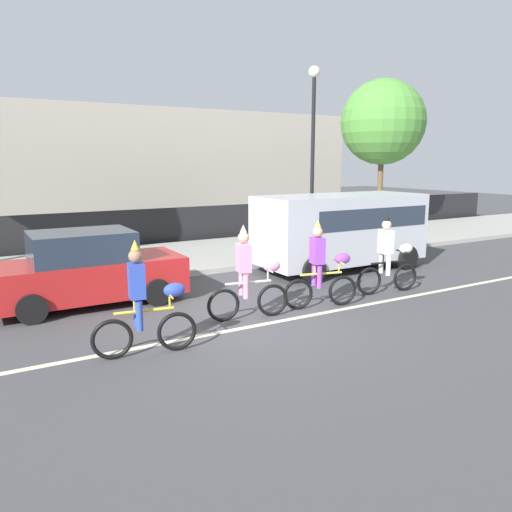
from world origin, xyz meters
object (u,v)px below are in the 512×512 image
object	(u,v)px
parade_cyclist_pink	(249,278)
parked_car_red	(87,270)
parked_van_silver	(342,226)
parade_cyclist_cobalt	(145,305)
parade_cyclist_purple	(322,270)
parade_cyclist_zebra	(389,259)
street_lamp_post	(313,133)

from	to	relation	value
parade_cyclist_pink	parked_car_red	size ratio (longest dim) A/B	0.47
parade_cyclist_pink	parked_van_silver	size ratio (longest dim) A/B	0.38
parade_cyclist_cobalt	parade_cyclist_purple	distance (m)	4.20
parade_cyclist_zebra	parked_van_silver	size ratio (longest dim) A/B	0.38
parade_cyclist_pink	parked_van_silver	xyz separation A→B (m)	(4.66, 2.74, 0.44)
parade_cyclist_zebra	parked_van_silver	bearing A→B (deg)	73.71
parade_cyclist_cobalt	parade_cyclist_purple	size ratio (longest dim) A/B	1.00
parade_cyclist_cobalt	street_lamp_post	xyz separation A→B (m)	(7.31, 5.41, 3.15)
parked_van_silver	street_lamp_post	world-z (taller)	street_lamp_post
parade_cyclist_pink	parked_van_silver	bearing A→B (deg)	30.40
parade_cyclist_zebra	street_lamp_post	xyz separation A→B (m)	(1.03, 4.52, 3.15)
parked_car_red	parade_cyclist_zebra	bearing A→B (deg)	-22.07
parade_cyclist_cobalt	parade_cyclist_pink	xyz separation A→B (m)	(2.39, 0.82, 0.00)
parked_van_silver	parked_car_red	size ratio (longest dim) A/B	1.22
parade_cyclist_cobalt	parade_cyclist_zebra	distance (m)	6.34
parade_cyclist_purple	parked_car_red	size ratio (longest dim) A/B	0.47
parade_cyclist_cobalt	street_lamp_post	distance (m)	9.62
parade_cyclist_zebra	parade_cyclist_purple	bearing A→B (deg)	-175.46
parade_cyclist_cobalt	parade_cyclist_pink	world-z (taller)	same
parade_cyclist_purple	parked_car_red	bearing A→B (deg)	147.15
parade_cyclist_zebra	parked_car_red	size ratio (longest dim) A/B	0.47
parade_cyclist_purple	parade_cyclist_pink	bearing A→B (deg)	176.83
parade_cyclist_purple	street_lamp_post	distance (m)	6.48
parked_car_red	parade_cyclist_purple	bearing A→B (deg)	-32.85
parade_cyclist_purple	parade_cyclist_zebra	xyz separation A→B (m)	(2.14, 0.17, 0.00)
parade_cyclist_pink	parked_car_red	xyz separation A→B (m)	(-2.58, 2.70, -0.06)
parade_cyclist_cobalt	parked_car_red	distance (m)	3.52
parked_van_silver	street_lamp_post	xyz separation A→B (m)	(0.25, 1.86, 2.71)
parade_cyclist_pink	parade_cyclist_purple	size ratio (longest dim) A/B	1.00
parade_cyclist_pink	parade_cyclist_purple	world-z (taller)	same
parade_cyclist_purple	street_lamp_post	world-z (taller)	street_lamp_post
parade_cyclist_zebra	parked_car_red	world-z (taller)	parade_cyclist_zebra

